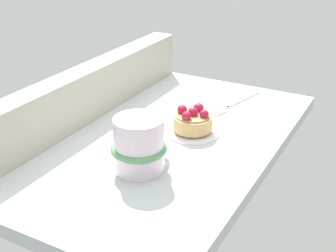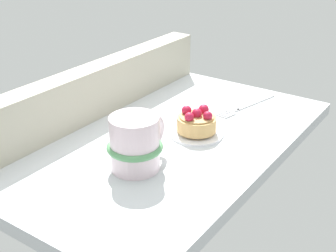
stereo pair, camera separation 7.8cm
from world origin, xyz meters
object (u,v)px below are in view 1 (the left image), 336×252
object	(u,v)px
coffee_mug	(140,145)
dessert_fork	(236,102)
dessert_plate	(193,131)
raspberry_tart	(193,120)

from	to	relation	value
coffee_mug	dessert_fork	distance (cm)	34.71
dessert_plate	raspberry_tart	xyz separation A→B (cm)	(0.03, 0.02, 2.29)
coffee_mug	dessert_fork	bearing A→B (deg)	-6.21
dessert_plate	coffee_mug	xyz separation A→B (cm)	(-16.28, 1.72, 4.15)
raspberry_tart	dessert_plate	bearing A→B (deg)	-144.89
dessert_fork	coffee_mug	bearing A→B (deg)	173.79
dessert_plate	dessert_fork	bearing A→B (deg)	-6.37
coffee_mug	raspberry_tart	bearing A→B (deg)	-5.93
raspberry_tart	coffee_mug	distance (cm)	16.51
dessert_fork	dessert_plate	bearing A→B (deg)	173.63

